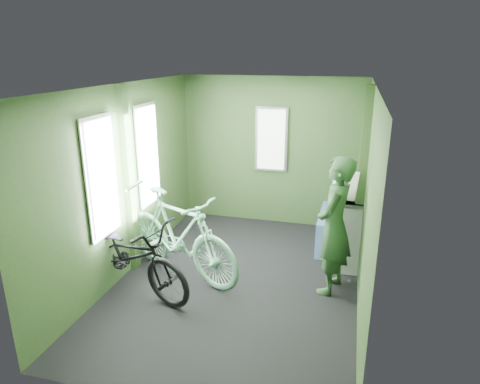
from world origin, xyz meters
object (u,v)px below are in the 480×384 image
object	(u,v)px
bench_seat	(341,227)
bicycle_black	(133,291)
waste_box	(349,235)
passenger	(334,226)
bicycle_mint	(181,275)

from	to	relation	value
bench_seat	bicycle_black	bearing A→B (deg)	-139.93
bicycle_black	waste_box	distance (m)	2.71
passenger	bench_seat	world-z (taller)	passenger
passenger	waste_box	bearing A→B (deg)	178.31
bicycle_mint	passenger	world-z (taller)	passenger
bench_seat	passenger	bearing A→B (deg)	-91.69
waste_box	bench_seat	distance (m)	0.64
passenger	bench_seat	distance (m)	1.30
passenger	waste_box	size ratio (longest dim) A/B	1.74
bicycle_black	bench_seat	xyz separation A→B (m)	(2.27, 1.82, 0.31)
bicycle_mint	bench_seat	distance (m)	2.32
bench_seat	bicycle_mint	bearing A→B (deg)	-142.76
waste_box	bench_seat	bearing A→B (deg)	100.32
bicycle_mint	passenger	distance (m)	1.98
passenger	bicycle_black	bearing A→B (deg)	-59.33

